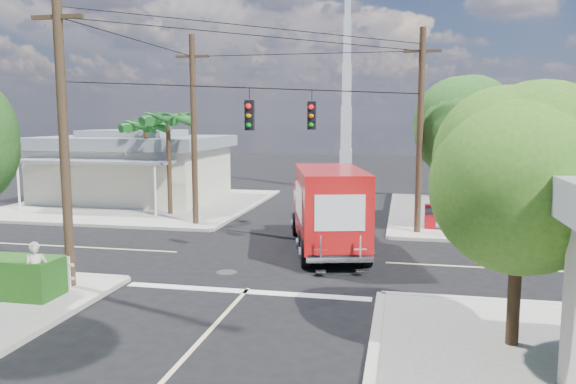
# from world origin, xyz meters

# --- Properties ---
(ground) EXTENTS (120.00, 120.00, 0.00)m
(ground) POSITION_xyz_m (0.00, 0.00, 0.00)
(ground) COLOR black
(ground) RESTS_ON ground
(sidewalk_ne) EXTENTS (14.12, 14.12, 0.14)m
(sidewalk_ne) POSITION_xyz_m (10.88, 10.88, 0.07)
(sidewalk_ne) COLOR gray
(sidewalk_ne) RESTS_ON ground
(sidewalk_nw) EXTENTS (14.12, 14.12, 0.14)m
(sidewalk_nw) POSITION_xyz_m (-10.88, 10.88, 0.07)
(sidewalk_nw) COLOR gray
(sidewalk_nw) RESTS_ON ground
(road_markings) EXTENTS (32.00, 32.00, 0.01)m
(road_markings) POSITION_xyz_m (0.00, -1.47, 0.01)
(road_markings) COLOR beige
(road_markings) RESTS_ON ground
(building_ne) EXTENTS (11.80, 10.20, 4.50)m
(building_ne) POSITION_xyz_m (12.50, 11.97, 2.32)
(building_ne) COLOR silver
(building_ne) RESTS_ON sidewalk_ne
(building_nw) EXTENTS (10.80, 10.20, 4.30)m
(building_nw) POSITION_xyz_m (-12.00, 12.46, 2.22)
(building_nw) COLOR beige
(building_nw) RESTS_ON sidewalk_nw
(radio_tower) EXTENTS (0.80, 0.80, 17.00)m
(radio_tower) POSITION_xyz_m (0.50, 20.00, 5.64)
(radio_tower) COLOR silver
(radio_tower) RESTS_ON ground
(tree_ne_front) EXTENTS (4.21, 4.14, 6.66)m
(tree_ne_front) POSITION_xyz_m (7.21, 6.76, 4.77)
(tree_ne_front) COLOR #422D1C
(tree_ne_front) RESTS_ON sidewalk_ne
(tree_ne_back) EXTENTS (3.77, 3.66, 5.82)m
(tree_ne_back) POSITION_xyz_m (9.81, 8.96, 4.19)
(tree_ne_back) COLOR #422D1C
(tree_ne_back) RESTS_ON sidewalk_ne
(tree_se) EXTENTS (3.67, 3.54, 5.62)m
(tree_se) POSITION_xyz_m (7.01, -7.24, 4.04)
(tree_se) COLOR #422D1C
(tree_se) RESTS_ON sidewalk_se
(palm_nw_front) EXTENTS (3.01, 3.08, 5.59)m
(palm_nw_front) POSITION_xyz_m (-7.50, 7.50, 5.04)
(palm_nw_front) COLOR #422D1C
(palm_nw_front) RESTS_ON sidewalk_nw
(palm_nw_back) EXTENTS (3.01, 3.08, 5.19)m
(palm_nw_back) POSITION_xyz_m (-9.50, 9.00, 4.67)
(palm_nw_back) COLOR #422D1C
(palm_nw_back) RESTS_ON sidewalk_nw
(utility_poles) EXTENTS (12.00, 10.68, 9.00)m
(utility_poles) POSITION_xyz_m (-1.58, 1.60, 4.67)
(utility_poles) COLOR #473321
(utility_poles) RESTS_ON ground
(vending_boxes) EXTENTS (1.90, 0.50, 1.10)m
(vending_boxes) POSITION_xyz_m (6.50, 6.20, 0.69)
(vending_boxes) COLOR #9D0A13
(vending_boxes) RESTS_ON sidewalk_ne
(delivery_truck) EXTENTS (4.00, 7.85, 3.26)m
(delivery_truck) POSITION_xyz_m (1.68, 1.54, 1.66)
(delivery_truck) COLOR black
(delivery_truck) RESTS_ON ground
(pedestrian) EXTENTS (0.73, 0.62, 1.68)m
(pedestrian) POSITION_xyz_m (-5.21, -6.78, 0.98)
(pedestrian) COLOR beige
(pedestrian) RESTS_ON sidewalk_sw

